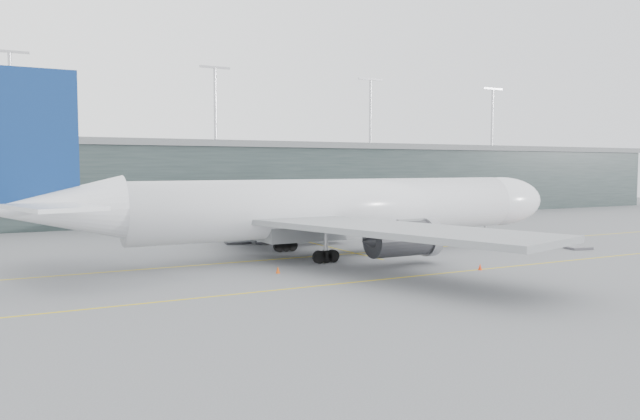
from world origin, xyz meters
name	(u,v)px	position (x,y,z in m)	size (l,w,h in m)	color
ground	(303,252)	(0.00, 0.00, 0.00)	(320.00, 320.00, 0.00)	#5D5D62
taxiline_a	(319,256)	(0.00, -4.00, 0.01)	(160.00, 0.25, 0.02)	gold
taxiline_b	(398,278)	(0.00, -20.00, 0.01)	(160.00, 0.25, 0.02)	gold
taxiline_lead_main	(275,234)	(5.00, 20.00, 0.01)	(0.25, 60.00, 0.02)	gold
terminal	(177,180)	(0.00, 58.00, 7.62)	(240.00, 36.00, 29.00)	#1F2A2A
main_aircraft	(333,209)	(2.05, -3.72, 5.45)	(69.02, 65.08, 19.41)	white
jet_bridge	(322,198)	(15.58, 24.34, 5.12)	(15.67, 43.92, 6.83)	#302F35
gse_cart	(532,239)	(30.19, -7.78, 0.76)	(2.20, 1.63, 1.36)	#AD180C
baggage_dolly	(578,248)	(31.69, -13.85, 0.17)	(2.80, 2.24, 0.28)	#3D3C42
uld_a	(234,236)	(-4.87, 11.17, 1.06)	(2.50, 2.14, 2.02)	#37373C
uld_b	(243,237)	(-3.52, 11.05, 0.84)	(1.84, 1.51, 1.60)	#37373C
uld_c	(264,236)	(-1.19, 9.55, 1.10)	(2.75, 2.46, 2.09)	#37373C
cone_nose	(548,240)	(33.79, -7.14, 0.38)	(0.48, 0.48, 0.76)	#FC3D0E
cone_wing_stbd	(480,267)	(9.80, -20.21, 0.33)	(0.41, 0.41, 0.65)	#FB380D
cone_wing_port	(327,235)	(9.60, 11.56, 0.38)	(0.47, 0.47, 0.75)	#D2620B
cone_tail	(278,270)	(-8.91, -12.48, 0.34)	(0.43, 0.43, 0.68)	#D0490B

